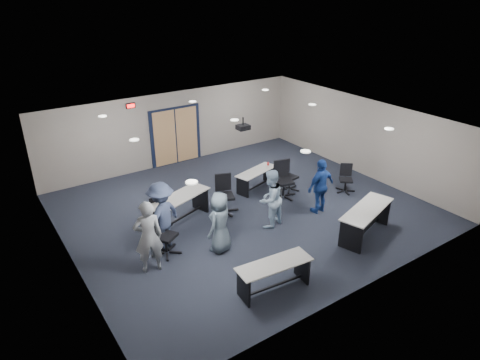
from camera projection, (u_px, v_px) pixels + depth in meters
floor at (244, 209)px, 12.93m from camera, size 10.00×10.00×0.00m
back_wall at (175, 128)px, 15.74m from camera, size 10.00×0.04×2.70m
front_wall at (366, 238)px, 8.99m from camera, size 10.00×0.04×2.70m
left_wall at (66, 217)px, 9.82m from camera, size 0.04×9.00×2.70m
right_wall at (362, 136)px, 14.91m from camera, size 0.04×9.00×2.70m
ceiling at (244, 123)px, 11.79m from camera, size 10.00×9.00×0.04m
double_door at (176, 136)px, 15.84m from camera, size 2.00×0.07×2.20m
exit_sign at (131, 106)px, 14.42m from camera, size 0.32×0.07×0.18m
ceiling_projector at (243, 127)px, 12.45m from camera, size 0.35×0.32×0.37m
ceiling_can_lights at (239, 122)px, 11.99m from camera, size 6.24×5.74×0.02m
table_front_left at (274, 272)px, 9.36m from camera, size 1.77×0.74×0.70m
table_front_right at (366, 217)px, 11.37m from camera, size 2.13×1.25×0.82m
table_back_left at (179, 205)px, 12.03m from camera, size 2.07×1.27×1.09m
table_back_right at (257, 176)px, 14.04m from camera, size 1.67×0.93×0.75m
chair_back_a at (161, 215)px, 11.67m from camera, size 0.64×0.64×0.94m
chair_back_b at (225, 195)px, 12.53m from camera, size 0.93×0.93×1.15m
chair_back_c at (284, 180)px, 13.41m from camera, size 0.90×0.90×1.19m
chair_back_d at (290, 176)px, 13.93m from camera, size 0.74×0.74×1.00m
chair_loose_left at (165, 235)px, 10.60m from camera, size 0.96×0.96×1.11m
chair_loose_right at (346, 179)px, 13.83m from camera, size 0.82×0.82×0.92m
person_gray at (148, 237)px, 9.84m from camera, size 0.75×0.58×1.83m
person_plaid at (220, 222)px, 10.65m from camera, size 0.93×0.80×1.61m
person_lightblue at (270, 199)px, 11.72m from camera, size 0.96×0.83×1.68m
person_navy at (321, 186)px, 12.46m from camera, size 1.00×0.47×1.68m
person_back at (162, 216)px, 10.73m from camera, size 1.35×1.10×1.82m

